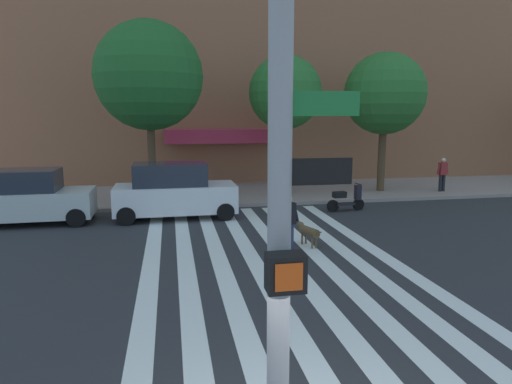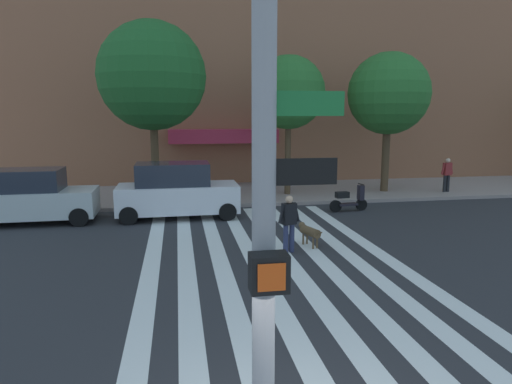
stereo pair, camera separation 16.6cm
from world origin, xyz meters
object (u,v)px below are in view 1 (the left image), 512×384
(street_tree_further, at_px, (385,94))
(pedestrian_bystander, at_px, (443,173))
(street_tree_middle, at_px, (285,93))
(pedestrian_dog_walker, at_px, (288,220))
(traffic_light_pole, at_px, (283,164))
(parked_car_near_curb, at_px, (28,198))
(street_tree_nearest, at_px, (149,76))
(parked_car_behind_first, at_px, (174,191))
(parked_scooter, at_px, (346,199))
(dog_on_leash, at_px, (308,231))

(street_tree_further, height_order, pedestrian_bystander, street_tree_further)
(street_tree_middle, height_order, pedestrian_dog_walker, street_tree_middle)
(traffic_light_pole, bearing_deg, parked_car_near_curb, 112.81)
(street_tree_further, relative_size, pedestrian_dog_walker, 4.06)
(parked_car_near_curb, xyz_separation_m, street_tree_nearest, (4.27, 2.38, 4.47))
(pedestrian_dog_walker, bearing_deg, pedestrian_bystander, 38.30)
(street_tree_nearest, xyz_separation_m, pedestrian_dog_walker, (3.98, -7.40, -4.49))
(parked_car_behind_first, distance_m, street_tree_further, 11.31)
(street_tree_further, bearing_deg, parked_car_near_curb, -167.09)
(street_tree_nearest, distance_m, pedestrian_dog_walker, 9.52)
(parked_car_near_curb, height_order, street_tree_further, street_tree_further)
(parked_car_near_curb, distance_m, street_tree_nearest, 6.62)
(street_tree_middle, bearing_deg, parked_car_near_curb, -161.09)
(parked_car_behind_first, bearing_deg, pedestrian_dog_walker, -58.23)
(traffic_light_pole, xyz_separation_m, parked_car_behind_first, (-0.70, 13.86, -2.51))
(street_tree_middle, bearing_deg, street_tree_nearest, -169.21)
(street_tree_middle, relative_size, pedestrian_bystander, 3.91)
(traffic_light_pole, relative_size, street_tree_nearest, 0.77)
(parked_scooter, distance_m, street_tree_further, 6.47)
(traffic_light_pole, relative_size, parked_scooter, 3.55)
(street_tree_further, bearing_deg, traffic_light_pole, -118.36)
(traffic_light_pole, bearing_deg, street_tree_middle, 75.58)
(parked_car_behind_first, height_order, pedestrian_dog_walker, parked_car_behind_first)
(street_tree_further, distance_m, dog_on_leash, 11.03)
(parked_car_behind_first, xyz_separation_m, street_tree_further, (10.06, 3.48, 3.82))
(parked_car_near_curb, distance_m, street_tree_further, 16.07)
(traffic_light_pole, bearing_deg, pedestrian_bystander, 53.61)
(traffic_light_pole, distance_m, street_tree_middle, 18.01)
(traffic_light_pole, relative_size, dog_on_leash, 5.21)
(street_tree_nearest, height_order, dog_on_leash, street_tree_nearest)
(parked_scooter, bearing_deg, street_tree_further, 47.74)
(street_tree_nearest, bearing_deg, pedestrian_bystander, 1.50)
(parked_car_near_curb, relative_size, parked_scooter, 2.66)
(traffic_light_pole, relative_size, parked_car_behind_first, 1.29)
(parked_scooter, height_order, dog_on_leash, parked_scooter)
(parked_car_behind_first, relative_size, pedestrian_bystander, 2.75)
(parked_car_near_curb, relative_size, pedestrian_dog_walker, 2.65)
(street_tree_further, distance_m, pedestrian_dog_walker, 11.66)
(street_tree_middle, height_order, street_tree_further, street_tree_further)
(pedestrian_dog_walker, distance_m, pedestrian_bystander, 12.52)
(street_tree_further, bearing_deg, street_tree_middle, 179.47)
(parked_car_behind_first, relative_size, street_tree_middle, 0.70)
(dog_on_leash, bearing_deg, parked_scooter, 56.14)
(parked_car_near_curb, distance_m, street_tree_middle, 11.57)
(traffic_light_pole, xyz_separation_m, street_tree_further, (9.37, 17.35, 1.31))
(street_tree_nearest, height_order, street_tree_further, street_tree_nearest)
(parked_scooter, bearing_deg, pedestrian_dog_walker, -126.98)
(parked_scooter, relative_size, street_tree_nearest, 0.22)
(street_tree_further, bearing_deg, street_tree_nearest, -174.23)
(parked_scooter, bearing_deg, street_tree_middle, 114.97)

